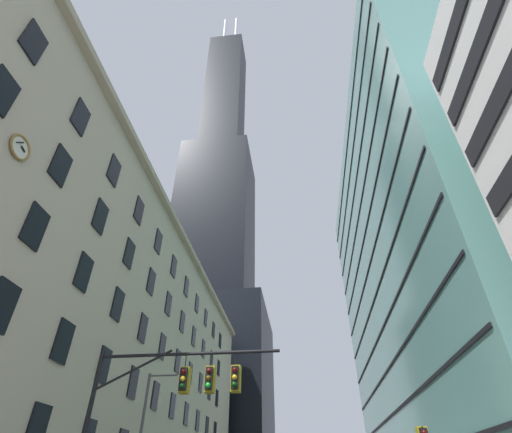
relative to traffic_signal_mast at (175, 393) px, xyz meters
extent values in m
cube|color=#BCAF93|center=(-15.99, 20.98, 8.04)|extent=(16.74, 64.37, 25.91)
cube|color=tan|center=(-7.36, 20.98, 20.29)|extent=(0.70, 64.37, 0.60)
cube|color=black|center=(-7.56, 2.80, -0.92)|extent=(0.14, 1.40, 2.20)
cube|color=black|center=(-7.56, -2.20, 3.28)|extent=(0.14, 1.40, 2.20)
cube|color=black|center=(-7.56, 2.80, 3.28)|extent=(0.14, 1.40, 2.20)
cube|color=black|center=(-7.56, 7.80, 3.28)|extent=(0.14, 1.40, 2.20)
cube|color=black|center=(-7.56, 12.80, 3.28)|extent=(0.14, 1.40, 2.20)
cube|color=black|center=(-7.56, 17.80, 3.28)|extent=(0.14, 1.40, 2.20)
cube|color=black|center=(-7.56, 22.80, 3.28)|extent=(0.14, 1.40, 2.20)
cube|color=black|center=(-7.56, 27.80, 3.28)|extent=(0.14, 1.40, 2.20)
cube|color=black|center=(-7.56, 32.80, 3.28)|extent=(0.14, 1.40, 2.20)
cube|color=black|center=(-7.56, 37.80, 3.28)|extent=(0.14, 1.40, 2.20)
cube|color=black|center=(-7.56, 42.80, 3.28)|extent=(0.14, 1.40, 2.20)
cube|color=black|center=(-7.56, -2.20, 7.48)|extent=(0.14, 1.40, 2.20)
cube|color=black|center=(-7.56, 2.80, 7.48)|extent=(0.14, 1.40, 2.20)
cube|color=black|center=(-7.56, 7.80, 7.48)|extent=(0.14, 1.40, 2.20)
cube|color=black|center=(-7.56, 12.80, 7.48)|extent=(0.14, 1.40, 2.20)
cube|color=black|center=(-7.56, 17.80, 7.48)|extent=(0.14, 1.40, 2.20)
cube|color=black|center=(-7.56, 22.80, 7.48)|extent=(0.14, 1.40, 2.20)
cube|color=black|center=(-7.56, 27.80, 7.48)|extent=(0.14, 1.40, 2.20)
cube|color=black|center=(-7.56, 32.80, 7.48)|extent=(0.14, 1.40, 2.20)
cube|color=black|center=(-7.56, 37.80, 7.48)|extent=(0.14, 1.40, 2.20)
cube|color=black|center=(-7.56, 42.80, 7.48)|extent=(0.14, 1.40, 2.20)
cube|color=black|center=(-7.56, -7.20, 11.68)|extent=(0.14, 1.40, 2.20)
cube|color=black|center=(-7.56, -2.20, 11.68)|extent=(0.14, 1.40, 2.20)
cube|color=black|center=(-7.56, 2.80, 11.68)|extent=(0.14, 1.40, 2.20)
cube|color=black|center=(-7.56, 7.80, 11.68)|extent=(0.14, 1.40, 2.20)
cube|color=black|center=(-7.56, 12.80, 11.68)|extent=(0.14, 1.40, 2.20)
cube|color=black|center=(-7.56, 17.80, 11.68)|extent=(0.14, 1.40, 2.20)
cube|color=black|center=(-7.56, 22.80, 11.68)|extent=(0.14, 1.40, 2.20)
cube|color=black|center=(-7.56, 27.80, 11.68)|extent=(0.14, 1.40, 2.20)
cube|color=black|center=(-7.56, 32.80, 11.68)|extent=(0.14, 1.40, 2.20)
cube|color=black|center=(-7.56, 37.80, 11.68)|extent=(0.14, 1.40, 2.20)
cube|color=black|center=(-7.56, 42.80, 11.68)|extent=(0.14, 1.40, 2.20)
cube|color=black|center=(-7.56, -7.20, 15.88)|extent=(0.14, 1.40, 2.20)
cube|color=black|center=(-7.56, -2.20, 15.88)|extent=(0.14, 1.40, 2.20)
cube|color=black|center=(-7.56, 2.80, 15.88)|extent=(0.14, 1.40, 2.20)
cube|color=black|center=(-7.56, 7.80, 15.88)|extent=(0.14, 1.40, 2.20)
cube|color=black|center=(-7.56, 12.80, 15.88)|extent=(0.14, 1.40, 2.20)
cube|color=black|center=(-7.56, 17.80, 15.88)|extent=(0.14, 1.40, 2.20)
cube|color=black|center=(-7.56, 22.80, 15.88)|extent=(0.14, 1.40, 2.20)
cube|color=black|center=(-7.56, 27.80, 15.88)|extent=(0.14, 1.40, 2.20)
cube|color=black|center=(-7.56, 32.80, 15.88)|extent=(0.14, 1.40, 2.20)
cube|color=black|center=(-7.56, 37.80, 15.88)|extent=(0.14, 1.40, 2.20)
cube|color=black|center=(-7.56, 42.80, 15.88)|extent=(0.14, 1.40, 2.20)
torus|color=olive|center=(-7.49, -5.06, 10.17)|extent=(0.12, 1.32, 1.32)
cylinder|color=silver|center=(-7.53, -5.06, 10.17)|extent=(0.05, 1.14, 1.14)
cube|color=black|center=(-7.46, -4.92, 10.21)|extent=(0.03, 0.35, 0.17)
cube|color=black|center=(-7.46, -5.23, 10.34)|extent=(0.03, 0.40, 0.40)
cube|color=black|center=(-17.06, 71.29, 13.21)|extent=(29.32, 29.32, 36.26)
cube|color=black|center=(-17.06, 71.29, 57.71)|extent=(20.52, 20.52, 52.74)
cube|color=black|center=(-17.06, 71.29, 117.04)|extent=(13.19, 13.19, 65.92)
cylinder|color=silver|center=(-19.69, 71.29, 163.01)|extent=(1.20, 1.20, 26.02)
cylinder|color=silver|center=(-14.42, 71.29, 163.01)|extent=(1.20, 1.20, 26.02)
cube|color=black|center=(14.34, -7.25, 13.08)|extent=(0.16, 11.10, 1.10)
cube|color=slate|center=(23.70, 27.51, 18.65)|extent=(18.63, 51.55, 47.13)
cube|color=black|center=(14.35, 27.51, 3.08)|extent=(0.12, 50.55, 0.24)
cube|color=black|center=(14.35, 27.51, 7.08)|extent=(0.12, 50.55, 0.24)
cube|color=black|center=(14.35, 27.51, 11.08)|extent=(0.12, 50.55, 0.24)
cube|color=black|center=(14.35, 27.51, 15.08)|extent=(0.12, 50.55, 0.24)
cube|color=black|center=(14.35, 27.51, 19.08)|extent=(0.12, 50.55, 0.24)
cube|color=black|center=(14.35, 27.51, 23.08)|extent=(0.12, 50.55, 0.24)
cube|color=black|center=(14.35, 27.51, 27.08)|extent=(0.12, 50.55, 0.24)
cube|color=black|center=(14.35, 27.51, 31.08)|extent=(0.12, 50.55, 0.24)
cube|color=black|center=(14.35, 27.51, 35.08)|extent=(0.12, 50.55, 0.24)
cube|color=black|center=(14.35, 27.51, 39.08)|extent=(0.12, 50.55, 0.24)
cylinder|color=black|center=(0.43, -0.05, 1.55)|extent=(7.96, 0.14, 0.14)
cylinder|color=black|center=(-1.96, -0.05, 0.95)|extent=(3.27, 0.10, 1.65)
cylinder|color=black|center=(0.33, -0.05, 1.25)|extent=(0.04, 0.04, 0.60)
cube|color=black|center=(0.33, -0.05, 0.50)|extent=(0.30, 0.30, 0.90)
cube|color=olive|center=(0.33, 0.12, 0.50)|extent=(0.40, 0.40, 1.04)
sphere|color=#450808|center=(0.33, -0.21, 0.78)|extent=(0.20, 0.20, 0.20)
sphere|color=yellow|center=(0.33, -0.21, 0.50)|extent=(0.20, 0.20, 0.20)
sphere|color=#083D10|center=(0.33, -0.21, 0.22)|extent=(0.20, 0.20, 0.20)
cylinder|color=black|center=(1.43, -0.05, 1.25)|extent=(0.04, 0.04, 0.60)
cube|color=black|center=(1.43, -0.05, 0.50)|extent=(0.30, 0.30, 0.90)
cube|color=olive|center=(1.43, 0.12, 0.50)|extent=(0.40, 0.40, 1.04)
sphere|color=#450808|center=(1.43, -0.21, 0.78)|extent=(0.20, 0.20, 0.20)
sphere|color=#4B3A08|center=(1.43, -0.21, 0.50)|extent=(0.20, 0.20, 0.20)
sphere|color=green|center=(1.43, -0.21, 0.22)|extent=(0.20, 0.20, 0.20)
cylinder|color=black|center=(2.52, -0.05, 1.25)|extent=(0.04, 0.04, 0.60)
cube|color=black|center=(2.52, -0.05, 0.50)|extent=(0.30, 0.30, 0.90)
cube|color=olive|center=(2.52, 0.12, 0.50)|extent=(0.40, 0.40, 1.04)
sphere|color=#450808|center=(2.52, -0.21, 0.78)|extent=(0.20, 0.20, 0.20)
sphere|color=yellow|center=(2.52, -0.21, 0.50)|extent=(0.20, 0.20, 0.20)
sphere|color=#083D10|center=(2.52, -0.21, 0.22)|extent=(0.20, 0.20, 0.20)
sphere|color=#450808|center=(9.92, 1.27, -1.44)|extent=(0.20, 0.20, 0.20)
cylinder|color=#47474C|center=(-3.56, 8.51, 2.71)|extent=(2.12, 0.10, 0.10)
ellipsoid|color=#EFE5C6|center=(-2.50, 8.51, 2.61)|extent=(0.56, 0.32, 0.24)
camera|label=1|loc=(5.37, -16.44, -3.21)|focal=26.47mm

